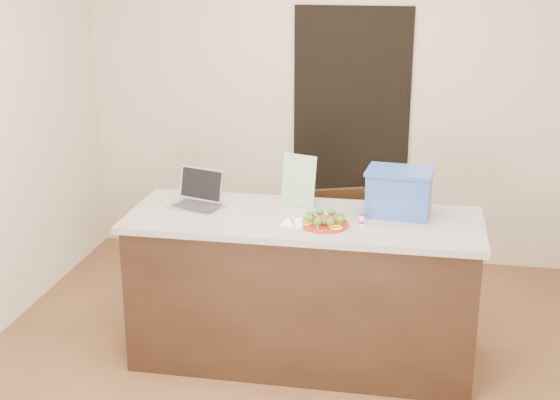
% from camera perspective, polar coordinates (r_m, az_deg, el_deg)
% --- Properties ---
extents(ground, '(4.00, 4.00, 0.00)m').
position_cam_1_polar(ground, '(4.69, 1.14, -12.92)').
color(ground, brown).
rests_on(ground, ground).
extents(room_shell, '(4.00, 4.00, 4.00)m').
position_cam_1_polar(room_shell, '(4.10, 1.28, 6.88)').
color(room_shell, white).
rests_on(room_shell, ground).
extents(doorway, '(0.90, 0.02, 2.00)m').
position_cam_1_polar(doorway, '(6.14, 5.19, 4.65)').
color(doorway, black).
rests_on(doorway, ground).
extents(island, '(2.06, 0.76, 0.92)m').
position_cam_1_polar(island, '(4.70, 1.68, -6.53)').
color(island, black).
rests_on(island, ground).
extents(plate, '(0.27, 0.27, 0.02)m').
position_cam_1_polar(plate, '(4.39, 3.29, -1.76)').
color(plate, '#99220D').
rests_on(plate, island).
extents(meatballs, '(0.11, 0.11, 0.04)m').
position_cam_1_polar(meatballs, '(4.37, 3.26, -1.46)').
color(meatballs, brown).
rests_on(meatballs, plate).
extents(broccoli, '(0.22, 0.22, 0.04)m').
position_cam_1_polar(broccoli, '(4.37, 3.30, -1.24)').
color(broccoli, '#285416').
rests_on(broccoli, plate).
extents(pepper_rings, '(0.24, 0.24, 0.01)m').
position_cam_1_polar(pepper_rings, '(4.38, 3.30, -1.65)').
color(pepper_rings, yellow).
rests_on(pepper_rings, plate).
extents(napkin, '(0.17, 0.17, 0.01)m').
position_cam_1_polar(napkin, '(4.42, 1.26, -1.70)').
color(napkin, white).
rests_on(napkin, island).
extents(fork, '(0.05, 0.15, 0.00)m').
position_cam_1_polar(fork, '(4.43, 1.02, -1.57)').
color(fork, '#B9BABE').
rests_on(fork, napkin).
extents(knife, '(0.04, 0.20, 0.01)m').
position_cam_1_polar(knife, '(4.39, 1.60, -1.71)').
color(knife, white).
rests_on(knife, napkin).
extents(yogurt_bottle, '(0.03, 0.03, 0.06)m').
position_cam_1_polar(yogurt_bottle, '(4.40, 6.00, -1.53)').
color(yogurt_bottle, white).
rests_on(yogurt_bottle, island).
extents(laptop, '(0.36, 0.33, 0.22)m').
position_cam_1_polar(laptop, '(4.74, -5.95, 0.32)').
color(laptop, '#B2B3B7').
rests_on(laptop, island).
extents(leaflet, '(0.22, 0.12, 0.31)m').
position_cam_1_polar(leaflet, '(4.68, 1.37, 1.44)').
color(leaflet, silver).
rests_on(leaflet, island).
extents(blue_box, '(0.40, 0.31, 0.27)m').
position_cam_1_polar(blue_box, '(4.58, 8.71, 0.59)').
color(blue_box, '#2B4B9B').
rests_on(blue_box, island).
extents(chair, '(0.48, 0.49, 0.85)m').
position_cam_1_polar(chair, '(5.35, 4.04, -3.20)').
color(chair, '#361F10').
rests_on(chair, ground).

